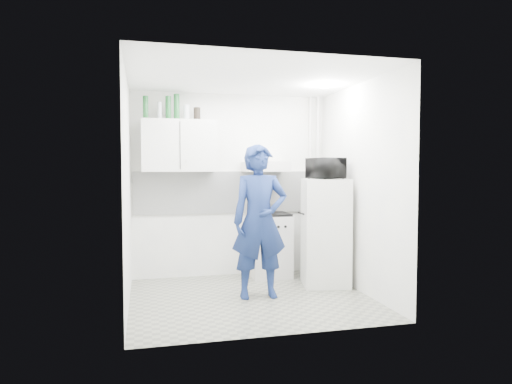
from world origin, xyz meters
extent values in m
plane|color=gray|center=(0.00, 0.00, 0.00)|extent=(2.80, 2.80, 0.00)
plane|color=white|center=(0.00, 0.00, 2.60)|extent=(2.80, 2.80, 0.00)
plane|color=white|center=(0.00, 1.25, 1.30)|extent=(2.80, 0.00, 2.80)
plane|color=white|center=(-1.40, 0.00, 1.30)|extent=(0.00, 2.60, 2.60)
plane|color=white|center=(1.40, 0.00, 1.30)|extent=(0.00, 2.60, 2.60)
imported|color=navy|center=(0.12, 0.03, 0.92)|extent=(0.68, 0.46, 1.83)
cube|color=silver|center=(0.51, 1.00, 0.44)|extent=(0.55, 0.55, 0.88)
cube|color=silver|center=(1.10, 0.37, 0.70)|extent=(0.69, 0.69, 1.40)
cube|color=black|center=(0.51, 1.00, 0.90)|extent=(0.53, 0.53, 0.03)
cylinder|color=silver|center=(0.44, 1.05, 0.97)|extent=(0.20, 0.20, 0.11)
imported|color=black|center=(1.10, 0.37, 1.54)|extent=(0.55, 0.42, 0.28)
cylinder|color=#144C1E|center=(-1.19, 1.07, 2.35)|extent=(0.07, 0.07, 0.31)
cylinder|color=#B2B7BC|center=(-1.01, 1.07, 2.32)|extent=(0.06, 0.06, 0.23)
cylinder|color=#144C1E|center=(-0.89, 1.07, 2.36)|extent=(0.08, 0.08, 0.31)
cylinder|color=#144C1E|center=(-0.78, 1.07, 2.37)|extent=(0.08, 0.08, 0.35)
cylinder|color=#B2B7BC|center=(-0.65, 1.07, 2.30)|extent=(0.08, 0.08, 0.21)
cylinder|color=black|center=(-0.50, 1.07, 2.29)|extent=(0.09, 0.09, 0.18)
cube|color=silver|center=(-0.75, 1.07, 1.85)|extent=(1.00, 0.35, 0.70)
cube|color=silver|center=(0.45, 1.00, 1.57)|extent=(0.60, 0.50, 0.14)
cube|color=white|center=(0.00, 1.24, 1.20)|extent=(2.74, 0.03, 0.60)
cylinder|color=silver|center=(1.30, 1.17, 1.30)|extent=(0.05, 0.05, 2.60)
cylinder|color=silver|center=(1.18, 1.17, 1.30)|extent=(0.04, 0.04, 2.60)
cylinder|color=white|center=(1.00, 0.20, 2.57)|extent=(0.10, 0.10, 0.02)
camera|label=1|loc=(-1.22, -5.21, 1.55)|focal=32.00mm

